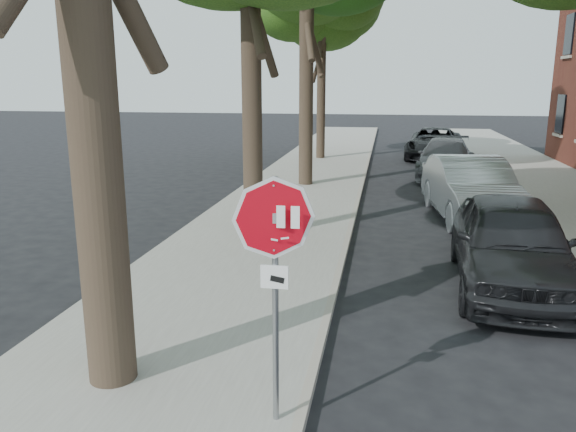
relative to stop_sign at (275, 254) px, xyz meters
name	(u,v)px	position (x,y,z in m)	size (l,w,h in m)	color
sidewalk_left	(293,196)	(-1.80, 12.03, -1.89)	(4.00, 55.00, 0.12)	gray
curb_left	(358,199)	(0.25, 12.03, -1.88)	(0.12, 55.00, 0.13)	#9E9384
curb_right	(507,204)	(4.65, 12.03, -1.88)	(0.12, 55.00, 0.13)	#9E9384
stop_sign	(275,254)	(0.00, 0.00, 0.00)	(0.76, 0.34, 2.61)	gray
car_a	(512,243)	(3.30, 4.94, -1.13)	(1.92, 4.78, 1.63)	black
car_b	(471,189)	(3.30, 10.13, -1.12)	(1.74, 5.00, 1.65)	#B0B4B9
car_c	(445,159)	(3.30, 17.01, -1.22)	(2.04, 5.02, 1.46)	#444549
car_d	(434,143)	(3.30, 22.46, -1.22)	(2.43, 5.28, 1.47)	black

